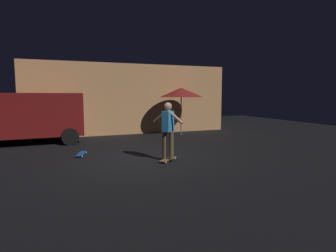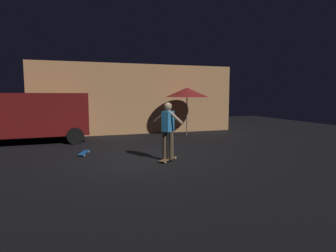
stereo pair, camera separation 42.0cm
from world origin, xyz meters
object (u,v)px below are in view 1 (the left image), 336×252
Objects in this scene: parked_van at (20,115)px; skater at (168,126)px; patio_umbrella at (181,92)px; skateboard_spare at (81,154)px; skateboard_ridden at (168,159)px.

skater is at bearing -48.14° from parked_van.
patio_umbrella is at bearing 61.53° from skater.
skater is at bearing -37.44° from skateboard_spare.
parked_van reaches higher than skateboard_ridden.
patio_umbrella is (6.95, -0.08, 0.91)m from parked_van.
skateboard_ridden is at bearing -118.47° from patio_umbrella.
skateboard_ridden is (-2.59, -4.78, -2.02)m from patio_umbrella.
skateboard_ridden is 0.43× the size of skater.
skateboard_ridden is 0.89× the size of skateboard_spare.
parked_van is 2.03× the size of patio_umbrella.
skateboard_ridden is 2.93m from skateboard_spare.
skateboard_spare is at bearing 142.56° from skateboard_ridden.
patio_umbrella reaches higher than parked_van.
patio_umbrella is 5.54m from skater.
skateboard_spare is 0.48× the size of skater.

